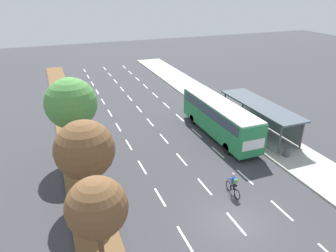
{
  "coord_description": "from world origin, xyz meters",
  "views": [
    {
      "loc": [
        -9.58,
        -13.06,
        13.64
      ],
      "look_at": [
        0.47,
        12.73,
        1.2
      ],
      "focal_mm": 33.86,
      "sensor_mm": 36.0,
      "label": 1
    }
  ],
  "objects": [
    {
      "name": "median_strip",
      "position": [
        -8.3,
        20.0,
        0.06
      ],
      "size": [
        2.6,
        52.0,
        0.12
      ],
      "primitive_type": "cube",
      "color": "brown",
      "rests_on": "ground"
    },
    {
      "name": "lane_divider_right",
      "position": [
        3.5,
        18.94,
        0.0
      ],
      "size": [
        0.14,
        48.89,
        0.01
      ],
      "color": "white",
      "rests_on": "ground"
    },
    {
      "name": "cyclist",
      "position": [
        1.41,
        2.52,
        0.79
      ],
      "size": [
        0.46,
        1.82,
        1.71
      ],
      "color": "black",
      "rests_on": "ground"
    },
    {
      "name": "lane_divider_left",
      "position": [
        -3.5,
        18.94,
        0.0
      ],
      "size": [
        0.14,
        48.89,
        0.01
      ],
      "color": "white",
      "rests_on": "ground"
    },
    {
      "name": "ground_plane",
      "position": [
        0.0,
        0.0,
        0.0
      ],
      "size": [
        140.0,
        140.0,
        0.0
      ],
      "primitive_type": "plane",
      "color": "#38383D"
    },
    {
      "name": "trash_bin",
      "position": [
        8.45,
        5.33,
        0.57
      ],
      "size": [
        0.52,
        0.52,
        0.85
      ],
      "primitive_type": "cylinder",
      "color": "#4C4C51",
      "rests_on": "sidewalk_right"
    },
    {
      "name": "lane_divider_center",
      "position": [
        0.0,
        18.94,
        0.0
      ],
      "size": [
        0.14,
        48.89,
        0.01
      ],
      "color": "white",
      "rests_on": "ground"
    },
    {
      "name": "median_tree_nearest",
      "position": [
        -8.36,
        -0.8,
        4.13
      ],
      "size": [
        2.98,
        2.98,
        5.52
      ],
      "color": "brown",
      "rests_on": "median_strip"
    },
    {
      "name": "median_tree_third",
      "position": [
        -8.18,
        11.8,
        4.97
      ],
      "size": [
        4.14,
        4.14,
        6.93
      ],
      "color": "brown",
      "rests_on": "median_strip"
    },
    {
      "name": "bus",
      "position": [
        5.25,
        11.38,
        2.07
      ],
      "size": [
        2.54,
        11.29,
        3.37
      ],
      "color": "#28844C",
      "rests_on": "ground"
    },
    {
      "name": "bus_shelter",
      "position": [
        9.53,
        10.53,
        1.87
      ],
      "size": [
        2.9,
        10.11,
        2.86
      ],
      "color": "gray",
      "rests_on": "sidewalk_right"
    },
    {
      "name": "median_tree_second",
      "position": [
        -8.08,
        5.5,
        3.95
      ],
      "size": [
        3.92,
        3.92,
        5.8
      ],
      "color": "brown",
      "rests_on": "median_strip"
    },
    {
      "name": "sidewalk_right",
      "position": [
        9.25,
        20.0,
        0.07
      ],
      "size": [
        4.5,
        52.0,
        0.15
      ],
      "primitive_type": "cube",
      "color": "#ADAAA3",
      "rests_on": "ground"
    }
  ]
}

